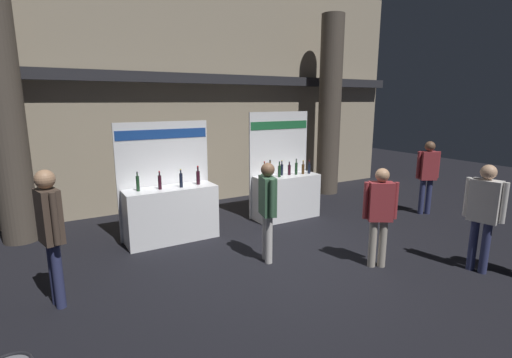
# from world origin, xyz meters

# --- Properties ---
(ground_plane) EXTENTS (26.39, 26.39, 0.00)m
(ground_plane) POSITION_xyz_m (0.00, 0.00, 0.00)
(ground_plane) COLOR black
(hall_colonnade) EXTENTS (13.19, 1.41, 5.81)m
(hall_colonnade) POSITION_xyz_m (0.00, 4.22, 2.84)
(hall_colonnade) COLOR tan
(hall_colonnade) RESTS_ON ground_plane
(exhibitor_booth_0) EXTENTS (1.82, 0.66, 2.28)m
(exhibitor_booth_0) POSITION_xyz_m (-1.31, 2.01, 0.61)
(exhibitor_booth_0) COLOR white
(exhibitor_booth_0) RESTS_ON ground_plane
(exhibitor_booth_1) EXTENTS (1.57, 0.66, 2.42)m
(exhibitor_booth_1) POSITION_xyz_m (1.41, 2.06, 0.61)
(exhibitor_booth_1) COLOR white
(exhibitor_booth_1) RESTS_ON ground_plane
(visitor_1) EXTENTS (0.31, 0.58, 1.72)m
(visitor_1) POSITION_xyz_m (2.44, -1.80, 1.03)
(visitor_1) COLOR navy
(visitor_1) RESTS_ON ground_plane
(visitor_2) EXTENTS (0.48, 0.38, 1.64)m
(visitor_2) POSITION_xyz_m (1.20, -0.87, 0.96)
(visitor_2) COLOR #ADA393
(visitor_2) RESTS_ON ground_plane
(visitor_3) EXTENTS (0.31, 0.52, 1.83)m
(visitor_3) POSITION_xyz_m (-3.36, 0.42, 1.10)
(visitor_3) COLOR navy
(visitor_3) RESTS_ON ground_plane
(visitor_4) EXTENTS (0.29, 0.54, 1.69)m
(visitor_4) POSITION_xyz_m (-0.23, 0.21, 1.00)
(visitor_4) COLOR silver
(visitor_4) RESTS_ON ground_plane
(visitor_5) EXTENTS (0.48, 0.39, 1.75)m
(visitor_5) POSITION_xyz_m (4.46, 0.59, 1.05)
(visitor_5) COLOR navy
(visitor_5) RESTS_ON ground_plane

